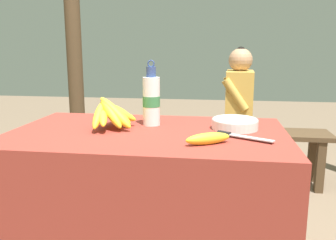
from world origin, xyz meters
name	(u,v)px	position (x,y,z in m)	size (l,w,h in m)	color
market_counter	(149,210)	(0.00, 0.00, 0.37)	(1.17, 0.72, 0.73)	maroon
banana_bunch_ripe	(111,112)	(-0.17, 0.03, 0.80)	(0.19, 0.30, 0.15)	#4C381E
serving_bowl	(235,123)	(0.37, 0.09, 0.76)	(0.20, 0.20, 0.05)	white
water_bottle	(151,100)	(-0.01, 0.12, 0.85)	(0.08, 0.08, 0.30)	white
loose_banana_front	(208,139)	(0.26, -0.18, 0.75)	(0.18, 0.13, 0.04)	yellow
knife	(237,135)	(0.37, -0.07, 0.74)	(0.22, 0.13, 0.02)	#BCBCC1
wooden_bench	(210,137)	(0.24, 1.35, 0.37)	(1.85, 0.32, 0.43)	#4C3823
seated_vendor	(232,107)	(0.40, 1.32, 0.63)	(0.41, 0.40, 1.09)	#232328
banana_bunch_green	(151,121)	(-0.25, 1.34, 0.49)	(0.15, 0.27, 0.11)	#4C381E
support_post_near	(72,14)	(-1.00, 1.65, 1.37)	(0.14, 0.14, 2.75)	#4C3823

